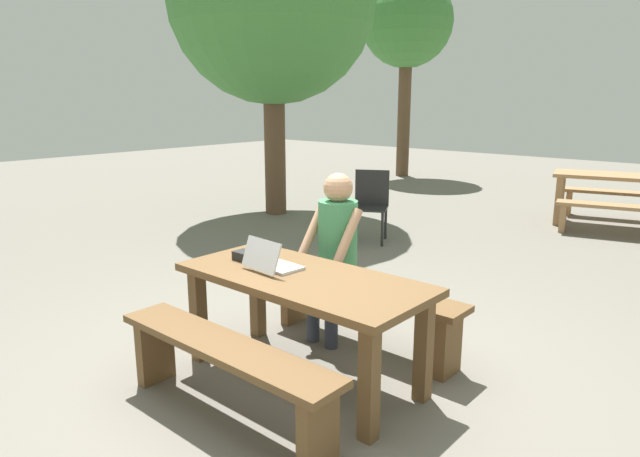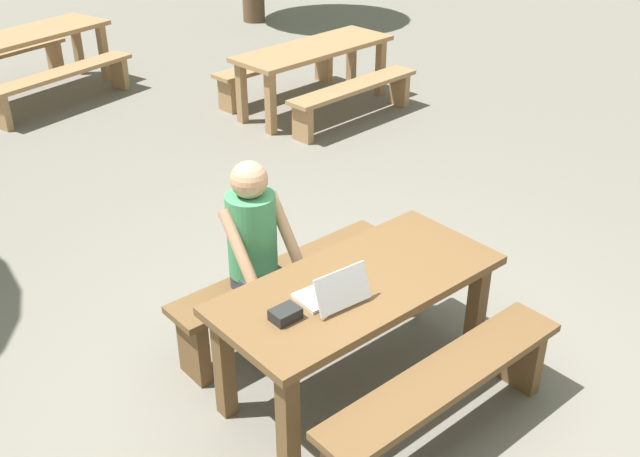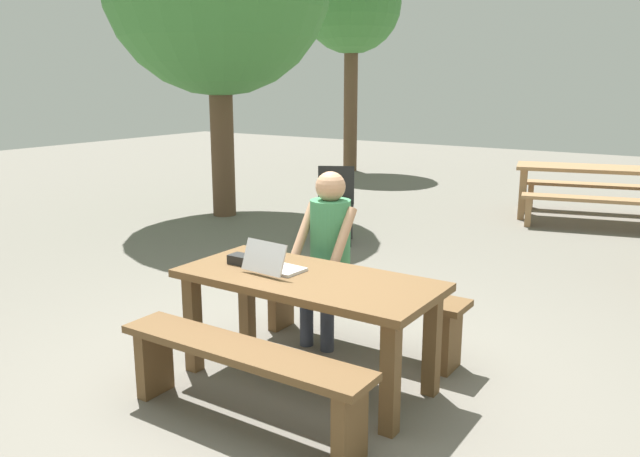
{
  "view_description": "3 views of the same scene",
  "coord_description": "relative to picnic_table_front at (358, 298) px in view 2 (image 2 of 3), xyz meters",
  "views": [
    {
      "loc": [
        2.32,
        -2.51,
        1.83
      ],
      "look_at": [
        -0.07,
        0.25,
        0.97
      ],
      "focal_mm": 31.56,
      "sensor_mm": 36.0,
      "label": 1
    },
    {
      "loc": [
        -2.41,
        -2.47,
        2.99
      ],
      "look_at": [
        -0.07,
        0.25,
        0.97
      ],
      "focal_mm": 41.72,
      "sensor_mm": 36.0,
      "label": 2
    },
    {
      "loc": [
        2.18,
        -3.18,
        1.92
      ],
      "look_at": [
        -0.07,
        0.25,
        0.97
      ],
      "focal_mm": 35.98,
      "sensor_mm": 36.0,
      "label": 3
    }
  ],
  "objects": [
    {
      "name": "bench_rear_south",
      "position": [
        0.69,
        5.62,
        -0.28
      ],
      "size": [
        1.86,
        0.74,
        0.43
      ],
      "rotation": [
        0.0,
        0.0,
        0.25
      ],
      "color": "#9E754C",
      "rests_on": "ground"
    },
    {
      "name": "bench_far",
      "position": [
        0.0,
        0.66,
        -0.25
      ],
      "size": [
        1.61,
        0.3,
        0.48
      ],
      "color": "brown",
      "rests_on": "ground"
    },
    {
      "name": "bench_mid_north",
      "position": [
        2.8,
        4.35,
        -0.28
      ],
      "size": [
        1.75,
        0.42,
        0.42
      ],
      "rotation": [
        0.0,
        0.0,
        0.07
      ],
      "color": "#9E754C",
      "rests_on": "ground"
    },
    {
      "name": "laptop",
      "position": [
        -0.23,
        -0.05,
        0.17
      ],
      "size": [
        0.35,
        0.3,
        0.21
      ],
      "rotation": [
        0.0,
        0.0,
        3.07
      ],
      "color": "silver",
      "rests_on": "picnic_table_front"
    },
    {
      "name": "picnic_table_mid",
      "position": [
        2.84,
        3.74,
        0.0
      ],
      "size": [
        1.97,
        0.81,
        0.72
      ],
      "rotation": [
        0.0,
        0.0,
        0.07
      ],
      "color": "#9E754C",
      "rests_on": "ground"
    },
    {
      "name": "picnic_table_rear",
      "position": [
        0.54,
        6.23,
        0.04
      ],
      "size": [
        2.16,
        1.18,
        0.75
      ],
      "rotation": [
        0.0,
        0.0,
        0.25
      ],
      "color": "#9E754C",
      "rests_on": "ground"
    },
    {
      "name": "picnic_table_front",
      "position": [
        0.0,
        0.0,
        0.0
      ],
      "size": [
        1.67,
        0.76,
        0.72
      ],
      "color": "brown",
      "rests_on": "ground"
    },
    {
      "name": "small_pouch",
      "position": [
        -0.53,
        -0.02,
        0.15
      ],
      "size": [
        0.15,
        0.11,
        0.06
      ],
      "color": "black",
      "rests_on": "picnic_table_front"
    },
    {
      "name": "bench_mid_south",
      "position": [
        2.89,
        3.12,
        -0.28
      ],
      "size": [
        1.75,
        0.42,
        0.42
      ],
      "rotation": [
        0.0,
        0.0,
        0.07
      ],
      "color": "#9E754C",
      "rests_on": "ground"
    },
    {
      "name": "ground_plane",
      "position": [
        0.0,
        0.0,
        -0.6
      ],
      "size": [
        30.0,
        30.0,
        0.0
      ],
      "primitive_type": "plane",
      "color": "slate"
    },
    {
      "name": "person_seated",
      "position": [
        -0.25,
        0.62,
        0.16
      ],
      "size": [
        0.41,
        0.41,
        1.28
      ],
      "color": "#333847",
      "rests_on": "ground"
    },
    {
      "name": "bench_near",
      "position": [
        0.0,
        -0.66,
        -0.25
      ],
      "size": [
        1.61,
        0.3,
        0.48
      ],
      "color": "brown",
      "rests_on": "ground"
    }
  ]
}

